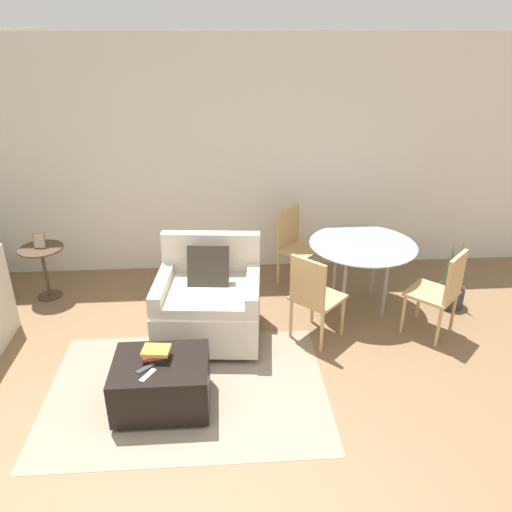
{
  "coord_description": "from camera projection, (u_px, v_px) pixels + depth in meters",
  "views": [
    {
      "loc": [
        0.28,
        -2.34,
        2.81
      ],
      "look_at": [
        0.59,
        2.06,
        0.75
      ],
      "focal_mm": 35.0,
      "sensor_mm": 36.0,
      "label": 1
    }
  ],
  "objects": [
    {
      "name": "area_rug",
      "position": [
        187.0,
        390.0,
        4.22
      ],
      "size": [
        2.34,
        1.63,
        0.01
      ],
      "color": "gray",
      "rests_on": "ground_plane"
    },
    {
      "name": "picture_frame",
      "position": [
        39.0,
        241.0,
        5.37
      ],
      "size": [
        0.13,
        0.07,
        0.17
      ],
      "color": "#8C6647",
      "rests_on": "side_table"
    },
    {
      "name": "potted_plant_small",
      "position": [
        451.0,
        289.0,
        5.41
      ],
      "size": [
        0.3,
        0.3,
        0.79
      ],
      "color": "#333338",
      "rests_on": "ground_plane"
    },
    {
      "name": "side_table",
      "position": [
        44.0,
        262.0,
        5.48
      ],
      "size": [
        0.47,
        0.47,
        0.6
      ],
      "color": "#4C3828",
      "rests_on": "ground_plane"
    },
    {
      "name": "ground_plane",
      "position": [
        188.0,
        494.0,
        3.29
      ],
      "size": [
        20.0,
        20.0,
        0.0
      ],
      "primitive_type": "plane",
      "color": "brown"
    },
    {
      "name": "dining_chair_near_left",
      "position": [
        313.0,
        293.0,
        4.67
      ],
      "size": [
        0.59,
        0.59,
        0.9
      ],
      "color": "tan",
      "rests_on": "ground_plane"
    },
    {
      "name": "armchair",
      "position": [
        209.0,
        302.0,
        4.81
      ],
      "size": [
        1.05,
        0.98,
        0.96
      ],
      "color": "beige",
      "rests_on": "ground_plane"
    },
    {
      "name": "wall_back",
      "position": [
        197.0,
        160.0,
        5.8
      ],
      "size": [
        12.0,
        0.06,
        2.75
      ],
      "color": "silver",
      "rests_on": "ground_plane"
    },
    {
      "name": "dining_table",
      "position": [
        362.0,
        251.0,
        5.22
      ],
      "size": [
        1.12,
        1.12,
        0.73
      ],
      "color": "#8C9E99",
      "rests_on": "ground_plane"
    },
    {
      "name": "book_stack",
      "position": [
        156.0,
        353.0,
        3.9
      ],
      "size": [
        0.23,
        0.18,
        0.09
      ],
      "color": "black",
      "rests_on": "ottoman"
    },
    {
      "name": "dining_chair_near_right",
      "position": [
        442.0,
        289.0,
        4.75
      ],
      "size": [
        0.59,
        0.59,
        0.9
      ],
      "color": "tan",
      "rests_on": "ground_plane"
    },
    {
      "name": "tv_remote_primary",
      "position": [
        148.0,
        375.0,
        3.72
      ],
      "size": [
        0.12,
        0.16,
        0.01
      ],
      "color": "#B7B7BC",
      "rests_on": "ottoman"
    },
    {
      "name": "tv_remote_secondary",
      "position": [
        145.0,
        368.0,
        3.79
      ],
      "size": [
        0.14,
        0.14,
        0.01
      ],
      "color": "#333338",
      "rests_on": "ottoman"
    },
    {
      "name": "dining_chair_far_left",
      "position": [
        295.0,
        241.0,
        5.79
      ],
      "size": [
        0.59,
        0.59,
        0.9
      ],
      "color": "tan",
      "rests_on": "ground_plane"
    },
    {
      "name": "ottoman",
      "position": [
        162.0,
        382.0,
        3.95
      ],
      "size": [
        0.75,
        0.59,
        0.43
      ],
      "color": "black",
      "rests_on": "ground_plane"
    }
  ]
}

